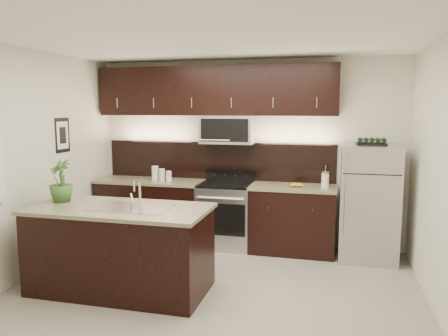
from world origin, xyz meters
name	(u,v)px	position (x,y,z in m)	size (l,w,h in m)	color
ground	(210,295)	(0.00, 0.00, 0.00)	(4.50, 4.50, 0.00)	gray
room_walls	(198,139)	(-0.11, -0.04, 1.70)	(4.52, 4.02, 2.71)	beige
counter_run	(212,214)	(-0.46, 1.69, 0.47)	(3.51, 0.65, 0.94)	black
upper_fixtures	(216,99)	(-0.43, 1.84, 2.14)	(3.49, 0.40, 1.66)	black
island	(121,249)	(-1.00, -0.09, 0.47)	(1.96, 0.96, 0.94)	black
sink_faucet	(132,206)	(-0.85, -0.08, 0.96)	(0.84, 0.50, 0.28)	silver
refrigerator	(369,203)	(1.71, 1.63, 0.77)	(0.74, 0.67, 1.53)	#B2B2B7
wine_rack	(371,142)	(1.71, 1.63, 1.57)	(0.38, 0.23, 0.09)	black
plant	(61,181)	(-1.77, 0.00, 1.18)	(0.27, 0.27, 0.48)	#315A24
canisters	(160,174)	(-1.23, 1.62, 1.04)	(0.32, 0.14, 0.22)	silver
french_press	(325,180)	(1.14, 1.64, 1.05)	(0.10, 0.10, 0.30)	silver
bananas	(293,185)	(0.71, 1.61, 0.97)	(0.18, 0.14, 0.06)	#C58A1B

